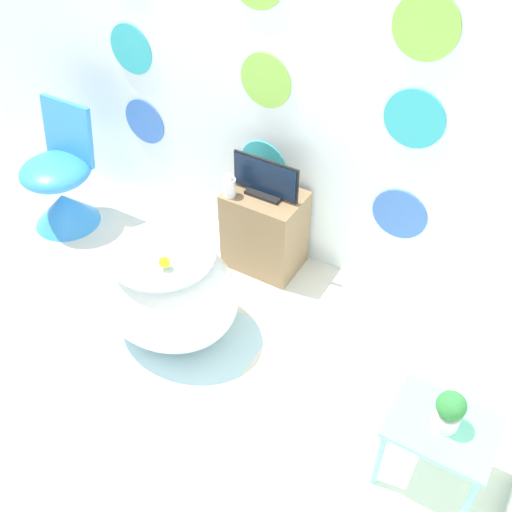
% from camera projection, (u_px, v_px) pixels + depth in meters
% --- Properties ---
extents(ground_plane, '(12.00, 12.00, 0.00)m').
position_uv_depth(ground_plane, '(59.00, 455.00, 2.88)').
color(ground_plane, silver).
extents(wall_back_dotted, '(4.81, 0.05, 2.60)m').
position_uv_depth(wall_back_dotted, '(262.00, 52.00, 3.23)').
color(wall_back_dotted, white).
rests_on(wall_back_dotted, ground_plane).
extents(rug, '(1.00, 0.81, 0.01)m').
position_uv_depth(rug, '(164.00, 341.00, 3.40)').
color(rug, silver).
rests_on(rug, ground_plane).
extents(bathtub, '(0.81, 0.68, 0.60)m').
position_uv_depth(bathtub, '(168.00, 292.00, 3.27)').
color(bathtub, white).
rests_on(bathtub, ground_plane).
extents(rubber_duck, '(0.06, 0.06, 0.07)m').
position_uv_depth(rubber_duck, '(164.00, 262.00, 2.96)').
color(rubber_duck, yellow).
rests_on(rubber_duck, bathtub).
extents(chair, '(0.47, 0.47, 0.84)m').
position_uv_depth(chair, '(61.00, 189.00, 4.04)').
color(chair, '#338CE0').
rests_on(chair, ground_plane).
extents(tv_cabinet, '(0.46, 0.33, 0.54)m').
position_uv_depth(tv_cabinet, '(265.00, 230.00, 3.71)').
color(tv_cabinet, '#8E704C').
rests_on(tv_cabinet, ground_plane).
extents(tv, '(0.43, 0.12, 0.24)m').
position_uv_depth(tv, '(265.00, 180.00, 3.47)').
color(tv, black).
rests_on(tv, tv_cabinet).
extents(vase, '(0.08, 0.08, 0.14)m').
position_uv_depth(vase, '(229.00, 187.00, 3.49)').
color(vase, white).
rests_on(vase, tv_cabinet).
extents(side_table, '(0.45, 0.36, 0.42)m').
position_uv_depth(side_table, '(440.00, 434.00, 2.57)').
color(side_table, '#72D8B7').
rests_on(side_table, ground_plane).
extents(potted_plant_left, '(0.12, 0.12, 0.20)m').
position_uv_depth(potted_plant_left, '(450.00, 410.00, 2.45)').
color(potted_plant_left, white).
rests_on(potted_plant_left, side_table).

